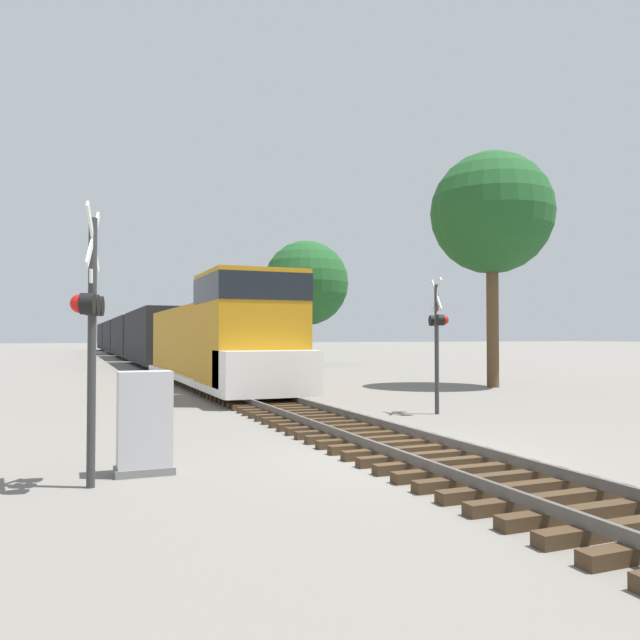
{
  "coord_description": "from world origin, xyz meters",
  "views": [
    {
      "loc": [
        -5.71,
        -9.55,
        2.15
      ],
      "look_at": [
        -0.13,
        4.24,
        2.54
      ],
      "focal_mm": 35.0,
      "sensor_mm": 36.0,
      "label": 1
    }
  ],
  "objects_px": {
    "crossing_signal_far": "(438,330)",
    "relay_cabinet": "(145,423)",
    "freight_train": "(133,337)",
    "crossing_signal_near": "(90,317)",
    "tree_mid_background": "(306,283)",
    "tree_far_right": "(492,214)"
  },
  "relations": [
    {
      "from": "freight_train",
      "to": "relay_cabinet",
      "type": "distance_m",
      "value": 51.86
    },
    {
      "from": "crossing_signal_far",
      "to": "relay_cabinet",
      "type": "height_order",
      "value": "crossing_signal_far"
    },
    {
      "from": "crossing_signal_near",
      "to": "relay_cabinet",
      "type": "relative_size",
      "value": 2.5
    },
    {
      "from": "crossing_signal_far",
      "to": "tree_mid_background",
      "type": "distance_m",
      "value": 30.58
    },
    {
      "from": "crossing_signal_far",
      "to": "freight_train",
      "type": "bearing_deg",
      "value": 20.14
    },
    {
      "from": "crossing_signal_near",
      "to": "tree_mid_background",
      "type": "xyz_separation_m",
      "value": [
        16.47,
        34.75,
        3.76
      ]
    },
    {
      "from": "freight_train",
      "to": "crossing_signal_far",
      "type": "xyz_separation_m",
      "value": [
        3.79,
        -46.93,
        0.28
      ]
    },
    {
      "from": "relay_cabinet",
      "to": "tree_far_right",
      "type": "relative_size",
      "value": 0.16
    },
    {
      "from": "crossing_signal_far",
      "to": "relay_cabinet",
      "type": "distance_m",
      "value": 9.74
    },
    {
      "from": "crossing_signal_near",
      "to": "tree_mid_background",
      "type": "distance_m",
      "value": 38.64
    },
    {
      "from": "relay_cabinet",
      "to": "tree_mid_background",
      "type": "xyz_separation_m",
      "value": [
        15.64,
        34.16,
        5.39
      ]
    },
    {
      "from": "freight_train",
      "to": "crossing_signal_near",
      "type": "relative_size",
      "value": 21.92
    },
    {
      "from": "crossing_signal_far",
      "to": "tree_far_right",
      "type": "xyz_separation_m",
      "value": [
        7.16,
        6.9,
        5.03
      ]
    },
    {
      "from": "crossing_signal_near",
      "to": "tree_mid_background",
      "type": "relative_size",
      "value": 0.43
    },
    {
      "from": "freight_train",
      "to": "tree_mid_background",
      "type": "distance_m",
      "value": 21.09
    },
    {
      "from": "crossing_signal_near",
      "to": "relay_cabinet",
      "type": "xyz_separation_m",
      "value": [
        0.83,
        0.59,
        -1.64
      ]
    },
    {
      "from": "tree_far_right",
      "to": "crossing_signal_near",
      "type": "bearing_deg",
      "value": -143.31
    },
    {
      "from": "crossing_signal_near",
      "to": "tree_far_right",
      "type": "distance_m",
      "value": 21.0
    },
    {
      "from": "crossing_signal_far",
      "to": "tree_far_right",
      "type": "relative_size",
      "value": 0.38
    },
    {
      "from": "tree_mid_background",
      "to": "crossing_signal_far",
      "type": "bearing_deg",
      "value": -103.84
    },
    {
      "from": "freight_train",
      "to": "tree_mid_background",
      "type": "xyz_separation_m",
      "value": [
        11.05,
        -17.48,
        4.14
      ]
    },
    {
      "from": "crossing_signal_near",
      "to": "tree_far_right",
      "type": "height_order",
      "value": "tree_far_right"
    }
  ]
}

